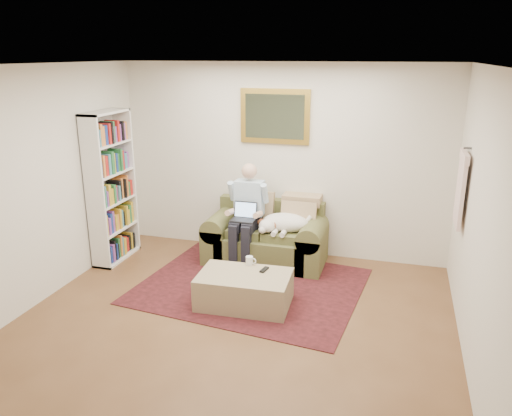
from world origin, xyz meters
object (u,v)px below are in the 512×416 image
at_px(seated_man, 246,216).
at_px(coffee_mug, 249,261).
at_px(laptop, 244,215).
at_px(ottoman, 244,290).
at_px(sleeping_dog, 286,222).
at_px(sofa, 266,242).
at_px(bookshelf, 111,188).

bearing_deg(seated_man, coffee_mug, -69.99).
xyz_separation_m(laptop, ottoman, (0.33, -1.05, -0.51)).
distance_m(seated_man, sleeping_dog, 0.53).
bearing_deg(ottoman, sleeping_dog, 80.74).
relative_size(sofa, sleeping_dog, 2.43).
distance_m(seated_man, laptop, 0.07).
xyz_separation_m(sofa, ottoman, (0.09, -1.26, -0.09)).
relative_size(laptop, sleeping_dog, 0.47).
height_order(sleeping_dog, bookshelf, bookshelf).
distance_m(sleeping_dog, coffee_mug, 0.95).
relative_size(sleeping_dog, coffee_mug, 6.52).
bearing_deg(coffee_mug, sofa, 93.91).
relative_size(sofa, coffee_mug, 15.83).
bearing_deg(ottoman, coffee_mug, 95.17).
bearing_deg(sleeping_dog, coffee_mug, -103.53).
height_order(sofa, ottoman, sofa).
xyz_separation_m(sofa, bookshelf, (-2.00, -0.46, 0.73)).
distance_m(ottoman, bookshelf, 2.38).
bearing_deg(ottoman, sofa, 94.19).
distance_m(laptop, coffee_mug, 0.88).
distance_m(laptop, bookshelf, 1.81).
relative_size(sofa, bookshelf, 0.79).
height_order(ottoman, coffee_mug, coffee_mug).
xyz_separation_m(sleeping_dog, bookshelf, (-2.29, -0.38, 0.39)).
xyz_separation_m(sleeping_dog, ottoman, (-0.19, -1.18, -0.42)).
xyz_separation_m(laptop, bookshelf, (-1.77, -0.26, 0.30)).
height_order(seated_man, ottoman, seated_man).
height_order(laptop, coffee_mug, laptop).
bearing_deg(coffee_mug, ottoman, -84.83).
bearing_deg(bookshelf, seated_man, 10.25).
relative_size(ottoman, bookshelf, 0.50).
xyz_separation_m(seated_man, ottoman, (0.33, -1.11, -0.48)).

